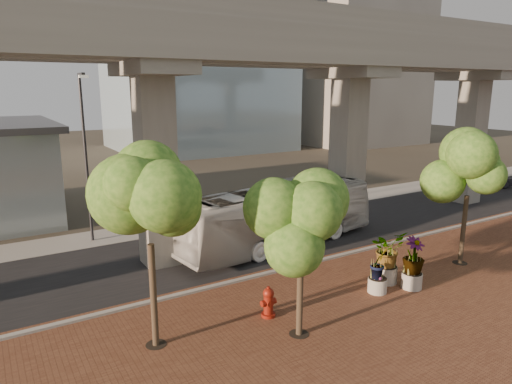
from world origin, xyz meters
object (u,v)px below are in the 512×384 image
transit_bus (278,216)px  parked_car (489,180)px  fire_hydrant (268,302)px  planter_front (387,252)px

transit_bus → parked_car: (23.89, 2.88, -1.01)m
parked_car → fire_hydrant: size_ratio=3.44×
parked_car → fire_hydrant: bearing=127.1°
transit_bus → fire_hydrant: (-4.80, -6.48, -1.05)m
transit_bus → parked_car: bearing=-90.5°
fire_hydrant → planter_front: (6.11, -0.10, 0.86)m
transit_bus → fire_hydrant: transit_bus is taller
transit_bus → fire_hydrant: bearing=136.1°
transit_bus → planter_front: transit_bus is taller
planter_front → fire_hydrant: bearing=179.1°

